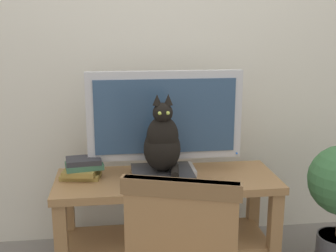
# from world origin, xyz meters

# --- Properties ---
(back_wall) EXTENTS (7.00, 0.12, 2.80)m
(back_wall) POSITION_xyz_m (0.00, 0.95, 1.40)
(back_wall) COLOR beige
(back_wall) RESTS_ON ground
(tv_stand) EXTENTS (1.30, 0.49, 0.56)m
(tv_stand) POSITION_xyz_m (0.01, 0.50, 0.39)
(tv_stand) COLOR olive
(tv_stand) RESTS_ON ground
(tv) EXTENTS (0.92, 0.20, 0.62)m
(tv) POSITION_xyz_m (0.01, 0.59, 0.88)
(tv) COLOR #B7B7BC
(tv) RESTS_ON tv_stand
(media_box) EXTENTS (0.35, 0.29, 0.07)m
(media_box) POSITION_xyz_m (-0.02, 0.45, 0.59)
(media_box) COLOR #2D2D30
(media_box) RESTS_ON tv_stand
(cat) EXTENTS (0.21, 0.28, 0.45)m
(cat) POSITION_xyz_m (-0.02, 0.43, 0.79)
(cat) COLOR black
(cat) RESTS_ON media_box
(book_stack) EXTENTS (0.26, 0.19, 0.12)m
(book_stack) POSITION_xyz_m (-0.48, 0.56, 0.62)
(book_stack) COLOR olive
(book_stack) RESTS_ON tv_stand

